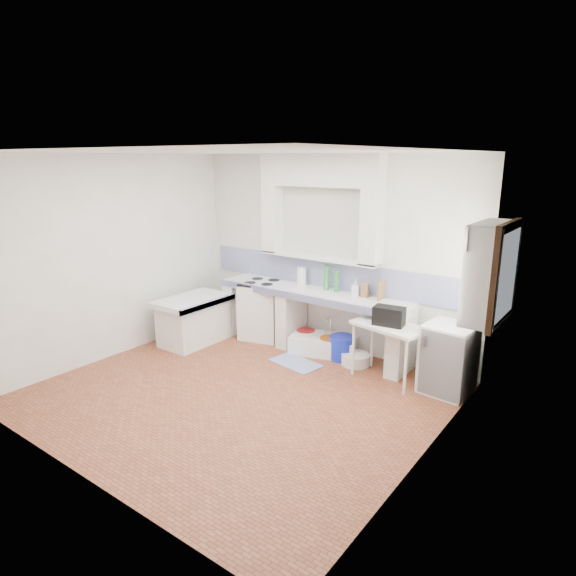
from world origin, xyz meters
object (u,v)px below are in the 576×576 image
Objects in this scene: fridge at (448,359)px; side_table at (388,352)px; sink at (324,345)px; stove at (262,311)px.

side_table is at bearing -164.52° from fridge.
stove is at bearing 163.04° from sink.
side_table is (2.25, -0.28, -0.06)m from stove.
sink is at bearing -179.73° from fridge.
stove is 1.17m from sink.
side_table reaches higher than sink.
stove reaches higher than sink.
stove is at bearing -177.56° from fridge.
stove is 0.97× the size of side_table.
stove is 1.02× the size of fridge.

